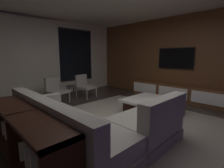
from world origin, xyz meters
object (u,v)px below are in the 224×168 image
coffee_table (151,106)px  accent_chair_by_curtain (55,89)px  side_stool (71,88)px  book_stack_on_coffee_table (156,100)px  console_table_behind_couch (25,136)px  sectional_couch (89,127)px  mounted_tv (175,58)px  accent_chair_near_window (84,85)px  media_console (177,93)px

coffee_table → accent_chair_by_curtain: size_ratio=1.49×
accent_chair_by_curtain → side_stool: (0.53, 0.01, -0.06)m
book_stack_on_coffee_table → console_table_behind_couch: bearing=175.6°
sectional_couch → coffee_table: (2.01, 0.09, -0.10)m
side_stool → mounted_tv: size_ratio=0.39×
book_stack_on_coffee_table → sectional_couch: bearing=177.3°
accent_chair_by_curtain → mounted_tv: 3.95m
accent_chair_near_window → side_stool: bearing=175.4°
sectional_couch → console_table_behind_couch: 0.93m
sectional_couch → book_stack_on_coffee_table: (1.94, -0.09, 0.09)m
mounted_tv → accent_chair_by_curtain: bearing=143.3°
side_stool → mounted_tv: mounted_tv is taller
media_console → book_stack_on_coffee_table: bearing=-171.2°
book_stack_on_coffee_table → mounted_tv: size_ratio=0.22×
sectional_couch → mounted_tv: mounted_tv is taller
sectional_couch → side_stool: size_ratio=5.43×
side_stool → mounted_tv: 3.58m
sectional_couch → console_table_behind_couch: (-0.91, 0.13, 0.13)m
media_console → mounted_tv: bearing=47.6°
media_console → accent_chair_by_curtain: bearing=139.3°
accent_chair_near_window → sectional_couch: bearing=-124.3°
media_console → console_table_behind_couch: console_table_behind_couch is taller
sectional_couch → console_table_behind_couch: size_ratio=1.19×
accent_chair_by_curtain → media_console: 3.83m
mounted_tv → coffee_table: bearing=-171.2°
coffee_table → media_console: media_console is taller
accent_chair_near_window → accent_chair_by_curtain: (-1.05, 0.03, 0.00)m
coffee_table → accent_chair_by_curtain: bearing=115.9°
sectional_couch → accent_chair_near_window: size_ratio=3.21×
console_table_behind_couch → accent_chair_near_window: bearing=42.8°
accent_chair_by_curtain → console_table_behind_couch: (-1.66, -2.54, -0.02)m
coffee_table → accent_chair_by_curtain: (-1.26, 2.58, 0.25)m
sectional_couch → side_stool: (1.28, 2.68, 0.08)m
book_stack_on_coffee_table → accent_chair_near_window: (-0.14, 2.73, 0.05)m
coffee_table → side_stool: side_stool is taller
book_stack_on_coffee_table → side_stool: 2.85m
book_stack_on_coffee_table → side_stool: (-0.66, 2.77, -0.01)m
accent_chair_by_curtain → side_stool: bearing=1.4°
book_stack_on_coffee_table → media_console: media_console is taller
sectional_couch → media_console: 3.66m
side_stool → book_stack_on_coffee_table: bearing=-76.7°
coffee_table → accent_chair_near_window: 2.57m
accent_chair_by_curtain → book_stack_on_coffee_table: bearing=-66.7°
side_stool → media_console: size_ratio=0.15×
accent_chair_near_window → console_table_behind_couch: size_ratio=0.37×
accent_chair_near_window → mounted_tv: mounted_tv is taller
book_stack_on_coffee_table → coffee_table: bearing=70.1°
sectional_couch → accent_chair_by_curtain: sectional_couch is taller
sectional_couch → console_table_behind_couch: bearing=172.0°
accent_chair_by_curtain → side_stool: accent_chair_by_curtain is taller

